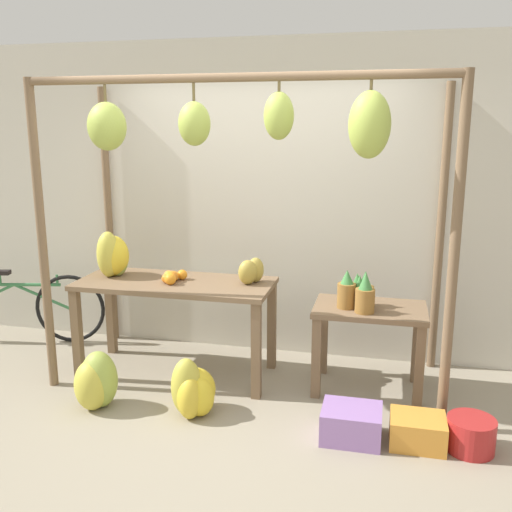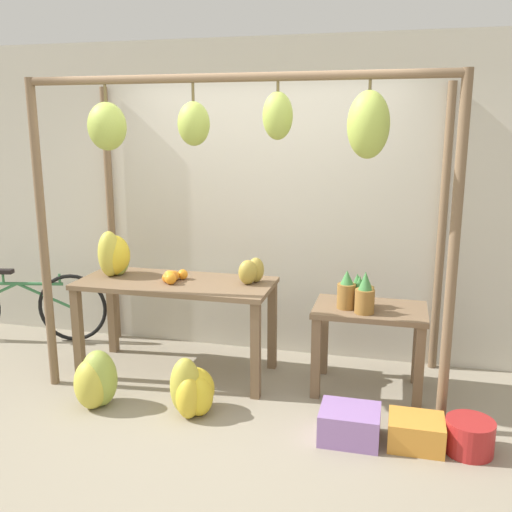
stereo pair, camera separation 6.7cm
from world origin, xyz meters
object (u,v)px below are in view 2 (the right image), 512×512
Objects in this scene: banana_pile_on_table at (114,255)px; pineapple_cluster at (358,293)px; banana_pile_ground_left at (96,381)px; fruit_crate_white at (350,424)px; parked_bicycle at (19,306)px; papaya_pile at (251,271)px; orange_pile at (172,277)px; fruit_crate_purple at (416,432)px; banana_pile_ground_right at (192,391)px; blue_bucket at (469,436)px.

banana_pile_on_table is 2.07m from pineapple_cluster.
banana_pile_ground_left is 1.89m from fruit_crate_white.
parked_bicycle is 2.48m from papaya_pile.
fruit_crate_purple is (1.96, -0.67, -0.75)m from orange_pile.
pineapple_cluster is (1.51, 0.04, -0.04)m from orange_pile.
pineapple_cluster is 0.80× the size of fruit_crate_white.
orange_pile reaches higher than fruit_crate_white.
banana_pile_ground_right reaches higher than blue_bucket.
fruit_crate_purple is (2.51, -0.75, -0.89)m from banana_pile_on_table.
fruit_crate_purple is (0.43, 0.02, -0.01)m from fruit_crate_white.
pineapple_cluster is 0.88m from papaya_pile.
banana_pile_ground_left reaches higher than banana_pile_ground_right.
banana_pile_ground_right is at bearing 177.98° from fruit_crate_purple.
banana_pile_ground_right is 1.16m from fruit_crate_white.
banana_pile_ground_left is 1.75m from parked_bicycle.
blue_bucket is at bearing 0.42° from banana_pile_ground_left.
fruit_crate_white is at bearing -0.39° from banana_pile_ground_left.
parked_bicycle reaches higher than banana_pile_ground_right.
orange_pile is at bearing 161.17° from fruit_crate_purple.
parked_bicycle is 4.72× the size of fruit_crate_purple.
papaya_pile reaches higher than fruit_crate_purple.
banana_pile_ground_right is (-1.13, -0.65, -0.63)m from pineapple_cluster.
blue_bucket is at bearing 2.41° from fruit_crate_white.
banana_pile_ground_right is at bearing -149.95° from pineapple_cluster.
banana_pile_on_table is 1.23× the size of pineapple_cluster.
pineapple_cluster is (2.06, -0.04, -0.18)m from banana_pile_on_table.
pineapple_cluster is 0.73× the size of banana_pile_ground_right.
banana_pile_on_table is 1.50× the size of orange_pile.
banana_pile_ground_right is at bearing -58.31° from orange_pile.
parked_bicycle is 3.87m from fruit_crate_purple.
parked_bicycle is (-1.40, 1.04, 0.15)m from banana_pile_ground_left.
parked_bicycle is (-1.76, 0.36, -0.50)m from orange_pile.
banana_pile_ground_left is (0.20, -0.76, -0.79)m from banana_pile_on_table.
fruit_crate_purple is (-0.33, -0.01, -0.01)m from blue_bucket.
pineapple_cluster is at bearing 91.77° from fruit_crate_white.
fruit_crate_purple is (0.45, -0.71, -0.71)m from pineapple_cluster.
blue_bucket is (1.91, -0.05, -0.06)m from banana_pile_ground_right.
blue_bucket reaches higher than fruit_crate_purple.
papaya_pile reaches higher than banana_pile_ground_right.
orange_pile is at bearing -178.47° from pineapple_cluster.
orange_pile is 2.20m from fruit_crate_purple.
orange_pile is 0.94× the size of papaya_pile.
fruit_crate_white is at bearing -176.89° from fruit_crate_purple.
banana_pile_ground_right is at bearing -36.45° from banana_pile_on_table.
fruit_crate_white is (0.02, -0.73, -0.70)m from pineapple_cluster.
banana_pile_ground_right is at bearing 178.59° from blue_bucket.
banana_pile_ground_left is 1.10× the size of fruit_crate_white.
orange_pile is 0.60× the size of banana_pile_ground_right.
banana_pile_ground_left is at bearing -158.90° from pineapple_cluster.
banana_pile_ground_right is 1.09× the size of fruit_crate_white.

